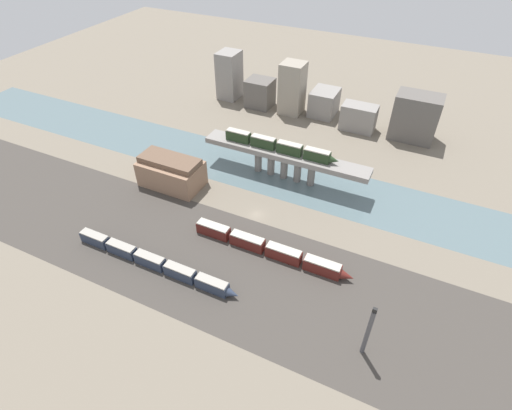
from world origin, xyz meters
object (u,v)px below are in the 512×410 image
Objects in this scene: train_yard_mid at (269,249)px; warehouse_building at (171,172)px; signal_tower at (368,332)px; train_on_bridge at (279,146)px; train_yard_near at (153,262)px.

warehouse_building is at bearing 160.12° from train_yard_mid.
train_on_bridge is at bearing 128.83° from signal_tower.
train_yard_mid reaches higher than train_yard_near.
signal_tower is (78.02, -35.72, 2.84)m from warehouse_building.
train_on_bridge reaches higher than train_yard_near.
warehouse_building is (-32.14, -21.28, -7.44)m from train_on_bridge.
train_yard_near is at bearing -104.31° from train_on_bridge.
warehouse_building is at bearing -146.49° from train_on_bridge.
train_yard_mid is (13.33, -37.72, -10.78)m from train_on_bridge.
warehouse_building reaches higher than train_yard_near.
train_on_bridge is 39.26m from warehouse_building.
signal_tower is at bearing -24.60° from warehouse_building.
train_on_bridge is 1.94× the size of warehouse_building.
train_on_bridge is 0.86× the size of train_yard_mid.
signal_tower is at bearing -51.17° from train_on_bridge.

